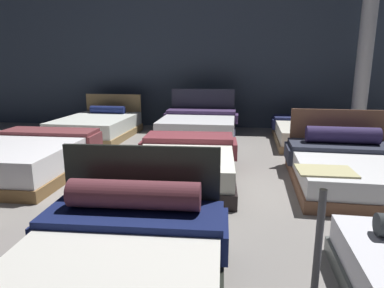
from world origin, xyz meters
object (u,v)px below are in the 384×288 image
object	(u,v)px
bed_5	(351,168)
support_pillar	(364,61)
bed_3	(26,158)
bed_8	(309,133)
bed_4	(185,164)
bed_6	(98,126)
bed_1	(111,280)
bed_7	(199,127)

from	to	relation	value
bed_5	support_pillar	size ratio (longest dim) A/B	0.62
bed_3	support_pillar	size ratio (longest dim) A/B	0.61
bed_3	bed_8	distance (m)	5.54
support_pillar	bed_5	bearing A→B (deg)	-109.58
bed_4	support_pillar	xyz separation A→B (m)	(3.62, 3.66, 1.51)
bed_4	bed_8	xyz separation A→B (m)	(2.33, 2.74, -0.03)
bed_6	support_pillar	distance (m)	6.35
bed_1	bed_7	size ratio (longest dim) A/B	1.08
bed_7	bed_8	xyz separation A→B (m)	(2.42, -0.02, -0.07)
bed_8	bed_3	bearing A→B (deg)	-147.43
bed_5	support_pillar	distance (m)	4.09
support_pillar	bed_1	bearing A→B (deg)	-120.09
bed_3	support_pillar	bearing A→B (deg)	31.41
bed_3	support_pillar	distance (m)	7.28
bed_8	support_pillar	xyz separation A→B (m)	(1.29, 0.92, 1.54)
bed_4	bed_1	bearing A→B (deg)	-94.51
bed_4	bed_8	bearing A→B (deg)	47.35
bed_3	bed_6	size ratio (longest dim) A/B	0.96
bed_7	bed_3	bearing A→B (deg)	-129.70
bed_5	bed_7	world-z (taller)	bed_7
bed_3	bed_6	world-z (taller)	bed_6
bed_6	support_pillar	size ratio (longest dim) A/B	0.64
bed_1	bed_8	world-z (taller)	bed_1
bed_4	bed_6	world-z (taller)	bed_6
bed_3	bed_4	size ratio (longest dim) A/B	1.01
bed_1	bed_4	distance (m)	2.77
bed_3	bed_5	size ratio (longest dim) A/B	0.99
bed_5	support_pillar	xyz separation A→B (m)	(1.27, 3.58, 1.51)
bed_4	support_pillar	world-z (taller)	support_pillar
bed_1	bed_7	distance (m)	5.52
bed_5	bed_8	distance (m)	2.66
bed_5	support_pillar	world-z (taller)	support_pillar
bed_1	bed_4	size ratio (longest dim) A/B	1.00
bed_4	bed_5	distance (m)	2.35
bed_7	support_pillar	world-z (taller)	support_pillar
bed_3	support_pillar	xyz separation A→B (m)	(6.08, 3.70, 1.49)
bed_4	bed_7	world-z (taller)	bed_7
bed_1	bed_5	distance (m)	3.76
bed_5	bed_6	world-z (taller)	bed_5
bed_7	bed_8	size ratio (longest dim) A/B	0.88
bed_5	bed_6	xyz separation A→B (m)	(-4.83, 2.73, 0.01)
bed_6	bed_8	bearing A→B (deg)	1.39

